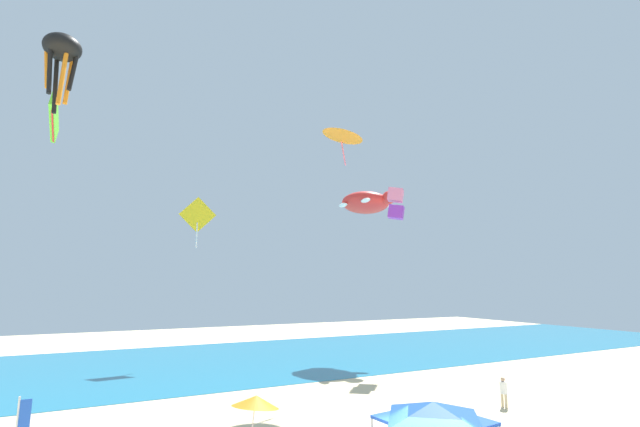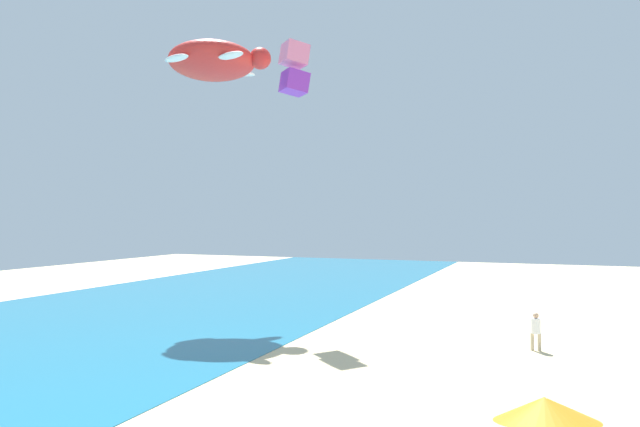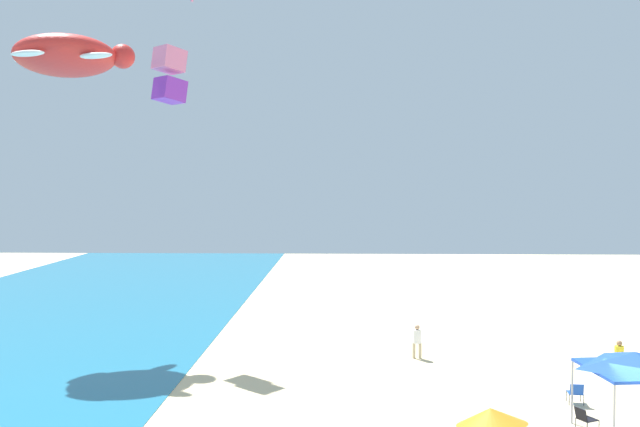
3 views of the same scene
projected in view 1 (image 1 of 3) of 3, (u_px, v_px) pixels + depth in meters
The scene contains 10 objects.
ocean_strip at pixel (211, 361), 37.76m from camera, with size 120.00×23.14×0.02m, color teal.
canopy_tent at pixel (434, 412), 14.10m from camera, with size 3.28×3.25×2.80m.
beach_umbrella at pixel (256, 401), 17.00m from camera, with size 1.95×1.92×2.47m.
person_beachcomber at pixel (503, 390), 23.57m from camera, with size 0.38×0.42×1.60m.
kite_parafoil_lime at pixel (54, 118), 22.87m from camera, with size 0.40×3.33×2.00m.
kite_turtle_red at pixel (366, 203), 42.38m from camera, with size 6.11×6.36×2.58m.
kite_diamond_yellow at pixel (198, 217), 39.93m from camera, with size 3.30×0.81×4.81m.
kite_delta_orange at pixel (343, 133), 31.74m from camera, with size 4.20×4.18×2.80m.
kite_octopus_black at pixel (62, 51), 19.02m from camera, with size 1.56×1.56×3.47m.
kite_box_pink at pixel (396, 204), 37.42m from camera, with size 1.87×1.86×2.80m.
Camera 1 is at (-9.20, -11.41, 6.56)m, focal length 24.10 mm.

